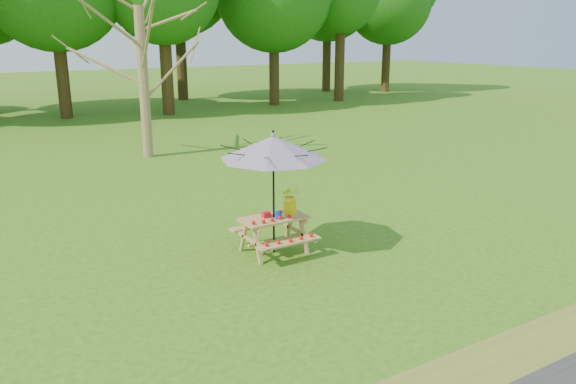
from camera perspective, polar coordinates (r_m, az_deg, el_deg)
ground at (r=7.76m, az=-12.79°, el=-14.42°), size 120.00×120.00×0.00m
picnic_table at (r=10.23m, az=-1.43°, el=-4.41°), size 1.20×1.32×0.67m
patio_umbrella at (r=9.79m, az=-1.51°, el=4.54°), size 2.12×2.12×2.25m
produce_bins at (r=10.10m, az=-1.70°, el=-2.31°), size 0.29×0.40×0.13m
tomatoes_row at (r=9.89m, az=-1.69°, el=-2.81°), size 0.77×0.13×0.07m
flower_bucket at (r=10.26m, az=0.20°, el=-0.69°), size 0.36×0.33×0.52m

